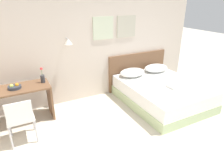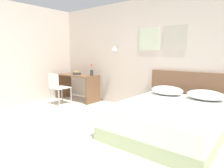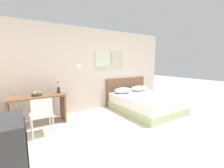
{
  "view_description": "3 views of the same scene",
  "coord_description": "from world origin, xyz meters",
  "px_view_note": "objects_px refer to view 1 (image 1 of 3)",
  "views": [
    {
      "loc": [
        -1.68,
        -1.46,
        2.36
      ],
      "look_at": [
        -0.12,
        1.54,
        0.89
      ],
      "focal_mm": 32.0,
      "sensor_mm": 36.0,
      "label": 1
    },
    {
      "loc": [
        2.65,
        -1.39,
        1.38
      ],
      "look_at": [
        0.09,
        1.82,
        0.74
      ],
      "focal_mm": 32.0,
      "sensor_mm": 36.0,
      "label": 2
    },
    {
      "loc": [
        -2.11,
        -1.6,
        1.59
      ],
      "look_at": [
        0.22,
        2.05,
        0.95
      ],
      "focal_mm": 24.0,
      "sensor_mm": 36.0,
      "label": 3
    }
  ],
  "objects_px": {
    "pillow_left": "(132,72)",
    "desk": "(17,98)",
    "pillow_right": "(156,68)",
    "flower_vase": "(43,77)",
    "bed": "(162,93)",
    "headboard": "(137,70)",
    "folded_towel_near_foot": "(175,86)",
    "desk_chair": "(20,117)",
    "fruit_bowl": "(14,87)"
  },
  "relations": [
    {
      "from": "pillow_left",
      "to": "desk",
      "type": "relative_size",
      "value": 0.53
    },
    {
      "from": "pillow_right",
      "to": "flower_vase",
      "type": "distance_m",
      "value": 2.95
    },
    {
      "from": "pillow_right",
      "to": "desk",
      "type": "xyz_separation_m",
      "value": [
        -3.48,
        -0.05,
        -0.07
      ]
    },
    {
      "from": "pillow_left",
      "to": "pillow_right",
      "type": "height_order",
      "value": "same"
    },
    {
      "from": "bed",
      "to": "pillow_left",
      "type": "relative_size",
      "value": 3.03
    },
    {
      "from": "headboard",
      "to": "folded_towel_near_foot",
      "type": "xyz_separation_m",
      "value": [
        0.08,
        -1.36,
        0.04
      ]
    },
    {
      "from": "desk",
      "to": "desk_chair",
      "type": "bearing_deg",
      "value": -89.95
    },
    {
      "from": "pillow_left",
      "to": "folded_towel_near_foot",
      "type": "relative_size",
      "value": 2.19
    },
    {
      "from": "desk",
      "to": "bed",
      "type": "bearing_deg",
      "value": -12.4
    },
    {
      "from": "folded_towel_near_foot",
      "to": "headboard",
      "type": "bearing_deg",
      "value": 93.44
    },
    {
      "from": "fruit_bowl",
      "to": "flower_vase",
      "type": "xyz_separation_m",
      "value": [
        0.54,
        0.07,
        0.07
      ]
    },
    {
      "from": "folded_towel_near_foot",
      "to": "desk",
      "type": "bearing_deg",
      "value": 162.74
    },
    {
      "from": "bed",
      "to": "flower_vase",
      "type": "relative_size",
      "value": 6.31
    },
    {
      "from": "desk",
      "to": "desk_chair",
      "type": "relative_size",
      "value": 1.52
    },
    {
      "from": "bed",
      "to": "fruit_bowl",
      "type": "relative_size",
      "value": 8.48
    },
    {
      "from": "bed",
      "to": "desk_chair",
      "type": "bearing_deg",
      "value": -179.36
    },
    {
      "from": "bed",
      "to": "folded_towel_near_foot",
      "type": "distance_m",
      "value": 0.43
    },
    {
      "from": "pillow_right",
      "to": "folded_towel_near_foot",
      "type": "height_order",
      "value": "pillow_right"
    },
    {
      "from": "headboard",
      "to": "desk_chair",
      "type": "bearing_deg",
      "value": -160.67
    },
    {
      "from": "desk",
      "to": "flower_vase",
      "type": "xyz_separation_m",
      "value": [
        0.54,
        0.04,
        0.33
      ]
    },
    {
      "from": "pillow_left",
      "to": "desk_chair",
      "type": "bearing_deg",
      "value": -164.24
    },
    {
      "from": "flower_vase",
      "to": "folded_towel_near_foot",
      "type": "bearing_deg",
      "value": -21.36
    },
    {
      "from": "headboard",
      "to": "folded_towel_near_foot",
      "type": "relative_size",
      "value": 5.74
    },
    {
      "from": "flower_vase",
      "to": "desk",
      "type": "bearing_deg",
      "value": -175.29
    },
    {
      "from": "pillow_left",
      "to": "headboard",
      "type": "bearing_deg",
      "value": 40.24
    },
    {
      "from": "fruit_bowl",
      "to": "bed",
      "type": "bearing_deg",
      "value": -12.04
    },
    {
      "from": "pillow_left",
      "to": "folded_towel_near_foot",
      "type": "xyz_separation_m",
      "value": [
        0.46,
        -1.04,
        -0.06
      ]
    },
    {
      "from": "pillow_right",
      "to": "flower_vase",
      "type": "xyz_separation_m",
      "value": [
        -2.94,
        -0.01,
        0.26
      ]
    },
    {
      "from": "fruit_bowl",
      "to": "flower_vase",
      "type": "relative_size",
      "value": 0.74
    },
    {
      "from": "bed",
      "to": "headboard",
      "type": "relative_size",
      "value": 1.16
    },
    {
      "from": "pillow_left",
      "to": "desk",
      "type": "distance_m",
      "value": 2.73
    },
    {
      "from": "pillow_right",
      "to": "pillow_left",
      "type": "bearing_deg",
      "value": 180.0
    },
    {
      "from": "headboard",
      "to": "flower_vase",
      "type": "distance_m",
      "value": 2.61
    },
    {
      "from": "headboard",
      "to": "desk",
      "type": "distance_m",
      "value": 3.12
    },
    {
      "from": "folded_towel_near_foot",
      "to": "bed",
      "type": "bearing_deg",
      "value": 104.93
    },
    {
      "from": "pillow_right",
      "to": "folded_towel_near_foot",
      "type": "xyz_separation_m",
      "value": [
        -0.3,
        -1.04,
        -0.06
      ]
    },
    {
      "from": "bed",
      "to": "headboard",
      "type": "height_order",
      "value": "headboard"
    },
    {
      "from": "pillow_left",
      "to": "desk",
      "type": "height_order",
      "value": "desk"
    },
    {
      "from": "bed",
      "to": "desk_chair",
      "type": "distance_m",
      "value": 3.11
    },
    {
      "from": "headboard",
      "to": "fruit_bowl",
      "type": "distance_m",
      "value": 3.14
    },
    {
      "from": "pillow_right",
      "to": "folded_towel_near_foot",
      "type": "relative_size",
      "value": 2.19
    },
    {
      "from": "bed",
      "to": "flower_vase",
      "type": "height_order",
      "value": "flower_vase"
    },
    {
      "from": "folded_towel_near_foot",
      "to": "desk",
      "type": "xyz_separation_m",
      "value": [
        -3.18,
        0.99,
        -0.0
      ]
    },
    {
      "from": "pillow_left",
      "to": "pillow_right",
      "type": "xyz_separation_m",
      "value": [
        0.76,
        0.0,
        0.0
      ]
    },
    {
      "from": "bed",
      "to": "pillow_right",
      "type": "height_order",
      "value": "pillow_right"
    },
    {
      "from": "bed",
      "to": "desk",
      "type": "relative_size",
      "value": 1.6
    },
    {
      "from": "folded_towel_near_foot",
      "to": "flower_vase",
      "type": "distance_m",
      "value": 2.86
    },
    {
      "from": "bed",
      "to": "flower_vase",
      "type": "bearing_deg",
      "value": 164.16
    },
    {
      "from": "folded_towel_near_foot",
      "to": "pillow_right",
      "type": "bearing_deg",
      "value": 74.14
    },
    {
      "from": "bed",
      "to": "flower_vase",
      "type": "distance_m",
      "value": 2.73
    }
  ]
}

